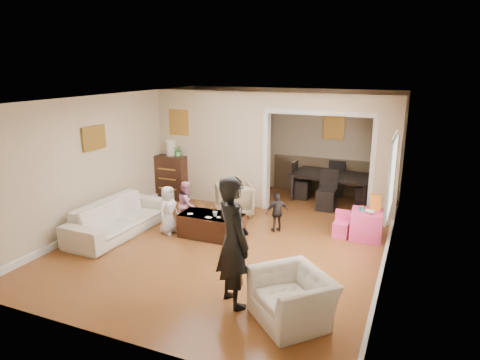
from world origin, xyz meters
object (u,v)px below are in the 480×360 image
at_px(sofa, 119,218).
at_px(child_kneel_b, 187,204).
at_px(dresser, 172,177).
at_px(table_lamp, 171,148).
at_px(child_toddler, 277,212).
at_px(armchair_back, 234,199).
at_px(play_table, 366,225).
at_px(dining_table, 332,188).
at_px(coffee_table, 212,226).
at_px(adult_person, 233,242).
at_px(child_kneel_a, 168,210).
at_px(armchair_front, 292,298).
at_px(coffee_cup, 215,214).
at_px(cyan_cup, 362,209).

relative_size(sofa, child_kneel_b, 2.36).
bearing_deg(dresser, table_lamp, 0.00).
height_order(dresser, child_toddler, dresser).
distance_m(armchair_back, play_table, 2.83).
xyz_separation_m(play_table, dining_table, (-1.04, 2.00, 0.06)).
relative_size(sofa, table_lamp, 6.14).
relative_size(sofa, dresser, 2.10).
bearing_deg(armchair_back, dining_table, -169.07).
bearing_deg(child_toddler, coffee_table, -5.28).
relative_size(table_lamp, adult_person, 0.20).
distance_m(coffee_table, child_kneel_a, 0.90).
height_order(sofa, dining_table, dining_table).
relative_size(adult_person, child_toddler, 2.29).
bearing_deg(dining_table, play_table, -56.21).
xyz_separation_m(coffee_table, dining_table, (1.66, 3.06, 0.11)).
bearing_deg(armchair_front, adult_person, -142.03).
bearing_deg(coffee_table, child_toddler, 35.54).
distance_m(armchair_back, dining_table, 2.49).
xyz_separation_m(coffee_cup, cyan_cup, (2.50, 1.06, 0.10)).
bearing_deg(armchair_back, armchair_front, 90.61).
distance_m(armchair_back, adult_person, 3.65).
distance_m(adult_person, child_kneel_b, 3.09).
bearing_deg(armchair_front, coffee_table, 179.95).
bearing_deg(coffee_cup, armchair_back, 99.01).
distance_m(table_lamp, coffee_table, 2.90).
distance_m(armchair_back, cyan_cup, 2.74).
xyz_separation_m(coffee_cup, child_kneel_b, (-0.80, 0.35, -0.02)).
height_order(adult_person, child_kneel_b, adult_person).
xyz_separation_m(sofa, coffee_table, (1.72, 0.55, -0.10)).
xyz_separation_m(dresser, dining_table, (3.66, 1.22, -0.19)).
bearing_deg(dresser, play_table, -9.41).
height_order(coffee_table, play_table, play_table).
relative_size(armchair_back, table_lamp, 2.13).
height_order(sofa, cyan_cup, sofa).
height_order(dresser, child_kneel_b, dresser).
xyz_separation_m(sofa, child_toddler, (2.77, 1.30, 0.07)).
bearing_deg(armchair_back, adult_person, 80.05).
bearing_deg(adult_person, child_kneel_b, -9.45).
bearing_deg(table_lamp, adult_person, -49.03).
xyz_separation_m(armchair_back, child_kneel_b, (-0.58, -1.02, 0.12)).
relative_size(armchair_front, coffee_table, 0.82).
relative_size(table_lamp, play_table, 0.64).
xyz_separation_m(coffee_table, play_table, (2.70, 1.06, 0.05)).
distance_m(sofa, child_toddler, 3.06).
distance_m(table_lamp, cyan_cup, 4.71).
xyz_separation_m(coffee_table, child_toddler, (1.05, 0.75, 0.17)).
bearing_deg(dining_table, cyan_cup, -59.05).
xyz_separation_m(armchair_front, child_kneel_a, (-3.03, 1.92, 0.15)).
relative_size(sofa, adult_person, 1.23).
height_order(coffee_cup, child_toddler, child_toddler).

